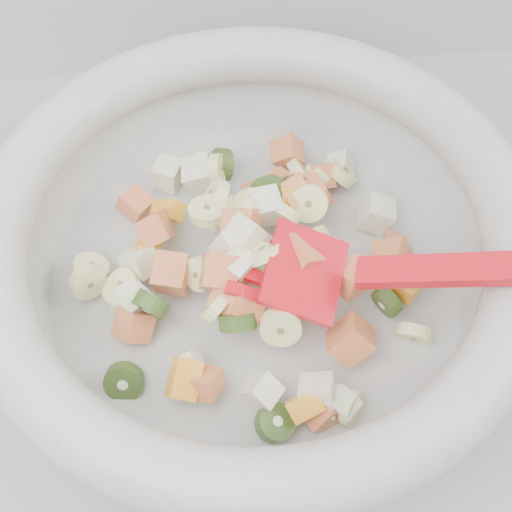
{
  "coord_description": "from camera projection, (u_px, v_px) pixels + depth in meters",
  "views": [
    {
      "loc": [
        -0.03,
        1.21,
        1.36
      ],
      "look_at": [
        -0.01,
        1.48,
        0.95
      ],
      "focal_mm": 50.0,
      "sensor_mm": 36.0,
      "label": 1
    }
  ],
  "objects": [
    {
      "name": "counter",
      "position": [
        264.0,
        499.0,
        0.89
      ],
      "size": [
        2.0,
        0.6,
        0.9
      ],
      "primitive_type": "cube",
      "color": "gray",
      "rests_on": "ground"
    },
    {
      "name": "mixing_bowl",
      "position": [
        256.0,
        248.0,
        0.48
      ],
      "size": [
        0.44,
        0.38,
        0.15
      ],
      "color": "silver",
      "rests_on": "counter"
    }
  ]
}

